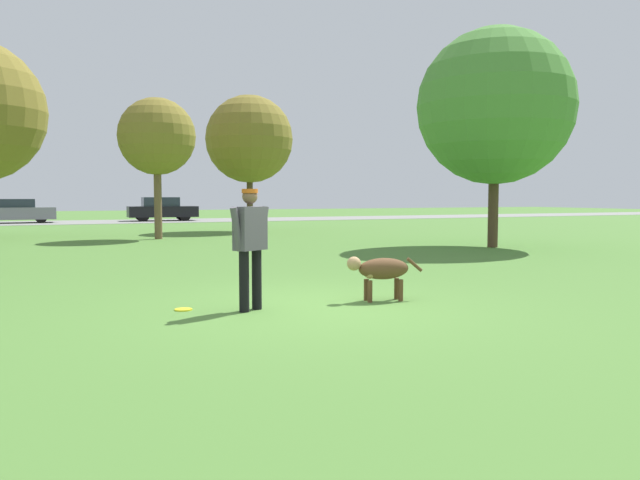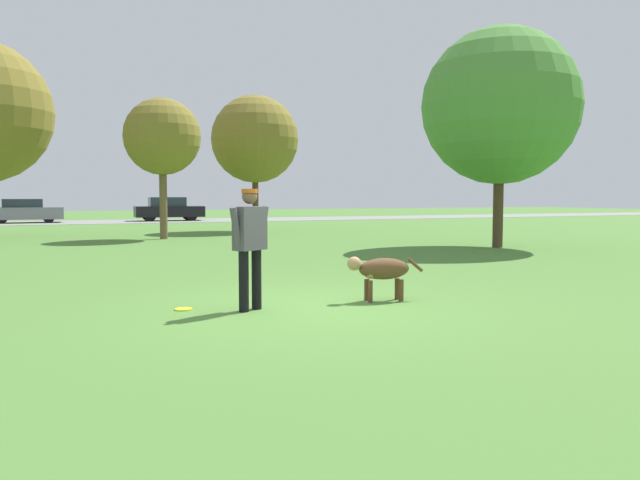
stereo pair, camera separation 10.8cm
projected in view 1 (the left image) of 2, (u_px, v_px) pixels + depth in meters
The scene contains 10 objects.
ground_plane at pixel (312, 307), 8.40m from camera, with size 120.00×120.00×0.00m, color #4C7A33.
far_road_strip at pixel (104, 222), 36.15m from camera, with size 120.00×6.00×0.01m.
person at pixel (250, 239), 8.09m from camera, with size 0.65×0.42×1.59m.
dog at pixel (380, 270), 8.88m from camera, with size 1.14×0.44×0.65m.
frisbee at pixel (183, 309), 8.18m from camera, with size 0.23×0.23×0.02m.
tree_far_right at pixel (249, 139), 26.30m from camera, with size 3.69×3.69×5.75m.
tree_near_right at pixel (495, 107), 17.99m from camera, with size 4.50×4.50×6.33m.
tree_mid_center at pixel (157, 137), 21.51m from camera, with size 2.66×2.66×4.89m.
parked_car_grey at pixel (17, 211), 34.53m from camera, with size 3.96×1.90×1.34m.
parked_car_black at pixel (162, 209), 37.68m from camera, with size 4.11×1.81×1.43m.
Camera 1 is at (-3.29, -7.64, 1.50)m, focal length 35.00 mm.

